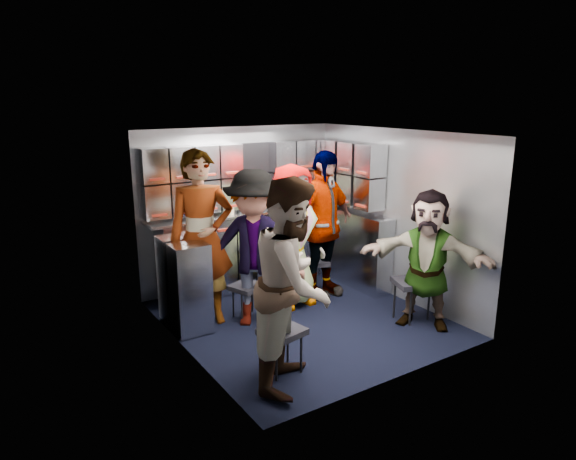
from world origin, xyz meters
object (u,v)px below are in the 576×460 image
attendant_arc_d (322,225)px  jump_seat_near_left (282,334)px  attendant_arc_b (254,249)px  attendant_arc_e (427,259)px  jump_seat_center (284,265)px  jump_seat_mid_right (313,263)px  attendant_standing (202,239)px  attendant_arc_c (292,236)px  jump_seat_mid_left (247,288)px  jump_seat_near_right (413,285)px  attendant_arc_a (293,283)px

attendant_arc_d → jump_seat_near_left: bearing=-148.5°
attendant_arc_b → attendant_arc_e: 1.88m
jump_seat_center → jump_seat_mid_right: jump_seat_center is taller
attendant_standing → attendant_arc_b: bearing=-21.1°
jump_seat_center → attendant_arc_c: (0.00, -0.18, 0.42)m
jump_seat_near_left → jump_seat_mid_right: size_ratio=0.95×
jump_seat_mid_left → jump_seat_near_right: 1.88m
attendant_arc_a → jump_seat_mid_left: bearing=34.6°
jump_seat_center → jump_seat_mid_left: bearing=-159.1°
attendant_arc_c → attendant_arc_e: bearing=-58.9°
attendant_arc_a → jump_seat_mid_right: bearing=6.5°
attendant_arc_a → attendant_arc_d: attendant_arc_d is taller
jump_seat_near_left → attendant_arc_d: size_ratio=0.23×
attendant_standing → attendant_arc_d: size_ratio=1.05×
jump_seat_center → jump_seat_mid_right: size_ratio=1.18×
attendant_arc_b → attendant_arc_e: attendant_arc_b is taller
attendant_arc_c → jump_seat_near_right: bearing=-54.8°
attendant_arc_b → attendant_arc_c: bearing=58.0°
jump_seat_mid_left → attendant_standing: bearing=159.8°
jump_seat_center → attendant_standing: attendant_standing is taller
attendant_standing → attendant_arc_c: size_ratio=1.13×
jump_seat_mid_left → attendant_arc_a: size_ratio=0.23×
attendant_arc_c → attendant_arc_e: 1.58m
jump_seat_mid_right → jump_seat_near_right: size_ratio=0.90×
jump_seat_near_right → attendant_arc_b: (-1.56, 0.87, 0.46)m
attendant_arc_b → attendant_arc_c: 0.71m
attendant_arc_a → attendant_arc_c: (0.97, 1.49, -0.06)m
jump_seat_center → attendant_arc_c: attendant_arc_c is taller
jump_seat_center → attendant_arc_c: 0.46m
jump_seat_near_left → jump_seat_near_right: size_ratio=0.86×
attendant_arc_a → jump_seat_near_left: bearing=46.8°
jump_seat_near_right → attendant_arc_d: 1.32m
jump_seat_near_right → jump_seat_near_left: bearing=-174.2°
jump_seat_near_right → attendant_arc_c: bearing=128.4°
attendant_standing → attendant_arc_e: 2.46m
jump_seat_near_left → attendant_arc_b: 1.21m
jump_seat_mid_right → attendant_arc_b: size_ratio=0.26×
jump_seat_near_right → attendant_standing: attendant_standing is taller
attendant_arc_b → attendant_arc_d: size_ratio=0.94×
jump_seat_center → attendant_arc_a: 1.99m
jump_seat_center → attendant_arc_e: (0.89, -1.49, 0.33)m
jump_seat_near_left → jump_seat_mid_right: jump_seat_near_left is taller
attendant_arc_b → attendant_arc_d: attendant_arc_d is taller
jump_seat_near_left → jump_seat_center: 1.78m
jump_seat_mid_left → jump_seat_mid_right: bearing=13.4°
attendant_standing → attendant_arc_c: 1.13m
jump_seat_near_left → jump_seat_center: bearing=57.0°
jump_seat_center → attendant_arc_b: bearing=-146.9°
jump_seat_mid_right → attendant_arc_a: attendant_arc_a is taller
attendant_standing → attendant_arc_c: attendant_standing is taller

